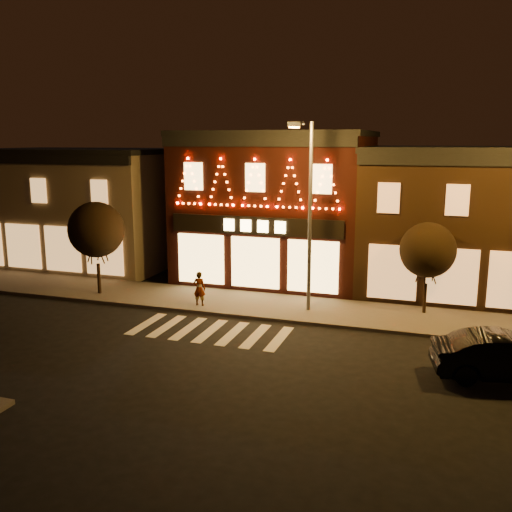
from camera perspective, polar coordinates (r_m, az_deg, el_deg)
The scene contains 10 objects.
ground at distance 20.44m, azimuth -9.10°, elevation -11.01°, with size 120.00×120.00×0.00m, color black.
sidewalk_far at distance 26.76m, azimuth 2.67°, elevation -5.20°, with size 44.00×4.00×0.15m, color #47423D.
building_left at distance 37.89m, azimuth -17.11°, elevation 4.83°, with size 12.20×8.28×7.30m.
building_pulp at distance 32.12m, azimuth 2.20°, elevation 5.10°, with size 10.20×8.34×8.30m.
building_right_a at distance 30.94m, azimuth 19.38°, elevation 3.45°, with size 9.20×8.28×7.50m.
streetlamp_mid at distance 25.00m, azimuth 5.26°, elevation 5.38°, with size 0.74×1.94×8.46m.
tree_left at distance 29.33m, azimuth -15.85°, elevation 2.57°, with size 2.80×2.80×4.68m.
tree_right at distance 26.11m, azimuth 16.97°, elevation 0.57°, with size 2.47×2.47×4.13m.
dark_sedan at distance 20.67m, azimuth 24.03°, elevation -9.32°, with size 1.66×4.75×1.57m, color black.
pedestrian at distance 26.71m, azimuth -5.74°, elevation -3.28°, with size 0.60×0.39×1.64m, color gray.
Camera 1 is at (8.87, -16.68, 7.82)m, focal length 39.58 mm.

